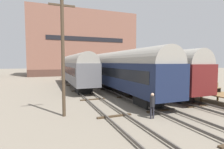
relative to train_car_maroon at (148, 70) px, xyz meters
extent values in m
plane|color=slate|center=(-4.02, -5.20, -2.91)|extent=(200.00, 200.00, 0.00)
cube|color=#4C4742|center=(-8.76, -5.20, -2.73)|extent=(0.08, 60.00, 0.16)
cube|color=#4C4742|center=(-7.33, -5.20, -2.73)|extent=(0.08, 60.00, 0.16)
cube|color=#3D2D1E|center=(-8.04, -8.20, -2.86)|extent=(2.60, 0.24, 0.10)
cube|color=#3D2D1E|center=(-8.04, -2.20, -2.86)|extent=(2.60, 0.24, 0.10)
cube|color=#3D2D1E|center=(-8.04, 3.80, -2.86)|extent=(2.60, 0.24, 0.10)
cube|color=#3D2D1E|center=(-8.04, 9.80, -2.86)|extent=(2.60, 0.24, 0.10)
cube|color=#3D2D1E|center=(-8.04, 15.80, -2.86)|extent=(2.60, 0.24, 0.10)
cube|color=#3D2D1E|center=(-8.04, 21.80, -2.86)|extent=(2.60, 0.24, 0.10)
cube|color=#4C4742|center=(-4.74, -5.20, -2.73)|extent=(0.08, 60.00, 0.16)
cube|color=#4C4742|center=(-3.30, -5.20, -2.73)|extent=(0.08, 60.00, 0.16)
cube|color=#3D2D1E|center=(-4.02, -8.20, -2.86)|extent=(2.60, 0.24, 0.10)
cube|color=#3D2D1E|center=(-4.02, -2.20, -2.86)|extent=(2.60, 0.24, 0.10)
cube|color=#3D2D1E|center=(-4.02, 3.80, -2.86)|extent=(2.60, 0.24, 0.10)
cube|color=#3D2D1E|center=(-4.02, 9.80, -2.86)|extent=(2.60, 0.24, 0.10)
cube|color=#3D2D1E|center=(-4.02, 15.80, -2.86)|extent=(2.60, 0.24, 0.10)
cube|color=#3D2D1E|center=(-4.02, 21.80, -2.86)|extent=(2.60, 0.24, 0.10)
cube|color=#4C4742|center=(-0.72, -5.20, -2.73)|extent=(0.08, 60.00, 0.16)
cube|color=#4C4742|center=(0.72, -5.20, -2.73)|extent=(0.08, 60.00, 0.16)
cube|color=#3D2D1E|center=(0.00, -8.20, -2.86)|extent=(2.60, 0.24, 0.10)
cube|color=#3D2D1E|center=(0.00, -2.20, -2.86)|extent=(2.60, 0.24, 0.10)
cube|color=#3D2D1E|center=(0.00, 3.80, -2.86)|extent=(2.60, 0.24, 0.10)
cube|color=#3D2D1E|center=(0.00, 9.80, -2.86)|extent=(2.60, 0.24, 0.10)
cube|color=#3D2D1E|center=(0.00, 15.80, -2.86)|extent=(2.60, 0.24, 0.10)
cube|color=#3D2D1E|center=(0.00, 21.80, -2.86)|extent=(2.60, 0.24, 0.10)
cube|color=black|center=(0.00, 5.69, -2.41)|extent=(1.80, 2.40, 1.00)
cube|color=black|center=(0.00, -5.69, -2.41)|extent=(1.80, 2.40, 1.00)
cube|color=#5B1919|center=(0.00, 0.00, -0.55)|extent=(2.94, 17.52, 2.72)
cube|color=black|center=(0.00, 0.00, -0.22)|extent=(2.98, 16.12, 0.98)
cylinder|color=gray|center=(0.00, 0.00, 0.81)|extent=(2.79, 17.17, 2.79)
cube|color=black|center=(-4.02, 5.84, -2.41)|extent=(1.80, 2.40, 1.00)
cube|color=black|center=(-4.02, -6.28, -2.41)|extent=(1.80, 2.40, 1.00)
cube|color=#192342|center=(-4.02, -0.22, -0.52)|extent=(3.05, 18.64, 2.79)
cube|color=black|center=(-4.02, -0.22, -0.19)|extent=(3.09, 17.15, 1.00)
cylinder|color=gray|center=(-4.02, -0.22, 0.87)|extent=(2.89, 18.27, 2.89)
cube|color=black|center=(-8.04, 14.04, -2.41)|extent=(1.80, 2.40, 1.00)
cube|color=black|center=(-8.04, 2.35, -2.41)|extent=(1.80, 2.40, 1.00)
cube|color=slate|center=(-8.04, 8.20, -0.53)|extent=(2.84, 18.00, 2.76)
cube|color=black|center=(-8.04, 8.20, -0.20)|extent=(2.88, 16.56, 1.00)
cylinder|color=gray|center=(-8.04, 8.20, 0.85)|extent=(2.70, 17.64, 2.70)
cube|color=brown|center=(2.58, -7.14, -1.99)|extent=(2.53, 10.72, 0.10)
cylinder|color=brown|center=(1.47, -1.93, -2.48)|extent=(0.20, 0.20, 0.87)
cylinder|color=brown|center=(3.70, -1.93, -2.48)|extent=(0.20, 0.20, 0.87)
cylinder|color=brown|center=(1.47, -7.14, -2.48)|extent=(0.20, 0.20, 0.87)
cylinder|color=brown|center=(3.70, -7.14, -2.48)|extent=(0.20, 0.20, 0.87)
cube|color=brown|center=(2.67, -7.53, -1.51)|extent=(1.40, 0.40, 0.06)
cube|color=brown|center=(2.67, -7.36, -1.26)|extent=(1.40, 0.06, 0.45)
cube|color=black|center=(2.08, -7.53, -1.74)|extent=(0.06, 0.40, 0.40)
cube|color=black|center=(3.27, -7.53, -1.74)|extent=(0.06, 0.40, 0.40)
cylinder|color=#282833|center=(-5.87, -9.53, -2.49)|extent=(0.12, 0.12, 0.85)
cylinder|color=#282833|center=(-5.67, -9.53, -2.49)|extent=(0.12, 0.12, 0.85)
cylinder|color=#232328|center=(-5.77, -9.53, -1.70)|extent=(0.32, 0.32, 0.71)
sphere|color=tan|center=(-5.77, -9.53, -1.23)|extent=(0.23, 0.23, 0.23)
cylinder|color=#473828|center=(-11.39, -6.73, 1.55)|extent=(0.24, 0.24, 8.92)
cube|color=#473828|center=(-11.39, -6.73, 4.94)|extent=(1.80, 0.12, 0.12)
cube|color=#4F342A|center=(-1.15, 35.54, -1.97)|extent=(31.41, 12.08, 1.89)
cube|color=brown|center=(-1.15, 35.54, 7.46)|extent=(31.41, 12.08, 16.98)
cube|color=black|center=(-1.15, 29.45, 7.46)|extent=(21.99, 0.10, 1.20)
camera|label=1|loc=(-12.63, -19.56, 1.02)|focal=28.00mm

